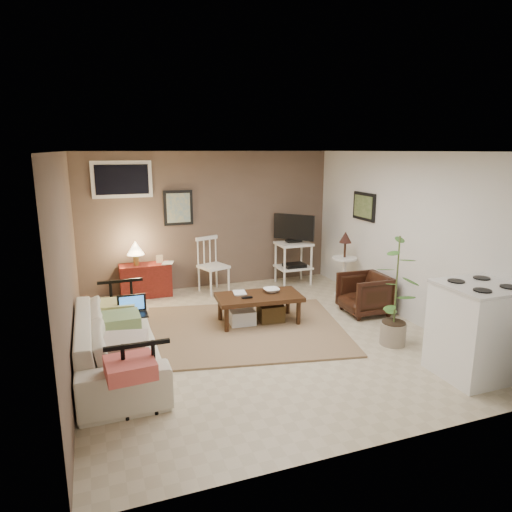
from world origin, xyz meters
name	(u,v)px	position (x,y,z in m)	size (l,w,h in m)	color
floor	(258,336)	(0.00, 0.00, 0.00)	(5.00, 5.00, 0.00)	#C1B293
art_back	(178,208)	(-0.55, 2.48, 1.45)	(0.50, 0.03, 0.60)	black
art_right	(364,206)	(2.23, 1.05, 1.52)	(0.03, 0.60, 0.45)	black
window	(122,179)	(-1.45, 2.48, 1.95)	(0.96, 0.03, 0.60)	white
rug	(244,330)	(-0.12, 0.26, 0.01)	(2.69, 2.15, 0.03)	#917054
coffee_table	(258,307)	(0.16, 0.43, 0.25)	(1.23, 0.71, 0.45)	#3C1C10
sofa	(117,333)	(-1.80, -0.31, 0.43)	(2.21, 0.64, 0.86)	beige
sofa_pillows	(123,332)	(-1.75, -0.57, 0.53)	(0.42, 2.10, 0.15)	beige
sofa_end_rails	(129,336)	(-1.67, -0.31, 0.37)	(0.59, 2.20, 0.74)	black
laptop	(132,309)	(-1.59, 0.07, 0.56)	(0.34, 0.25, 0.23)	black
red_console	(145,277)	(-1.20, 2.26, 0.33)	(0.83, 0.37, 0.96)	maroon
spindle_chair	(213,267)	(-0.05, 2.13, 0.45)	(0.55, 0.55, 0.96)	white
tv_stand	(294,247)	(1.47, 2.10, 0.68)	(0.61, 0.60, 1.29)	white
side_table	(345,256)	(1.97, 1.15, 0.68)	(0.41, 0.41, 1.10)	white
armchair	(365,292)	(1.81, 0.28, 0.33)	(0.65, 0.61, 0.67)	black
potted_plant	(396,287)	(1.53, -0.81, 0.76)	(0.36, 0.36, 1.43)	gray
stove	(477,330)	(1.85, -1.79, 0.52)	(0.80, 0.75, 1.05)	white
bowl	(271,284)	(0.39, 0.50, 0.54)	(0.23, 0.06, 0.23)	#3C1C10
book_table	(233,286)	(-0.15, 0.61, 0.55)	(0.18, 0.02, 0.24)	#3C1C10
book_console	(162,257)	(-0.90, 2.20, 0.67)	(0.18, 0.02, 0.24)	#3C1C10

